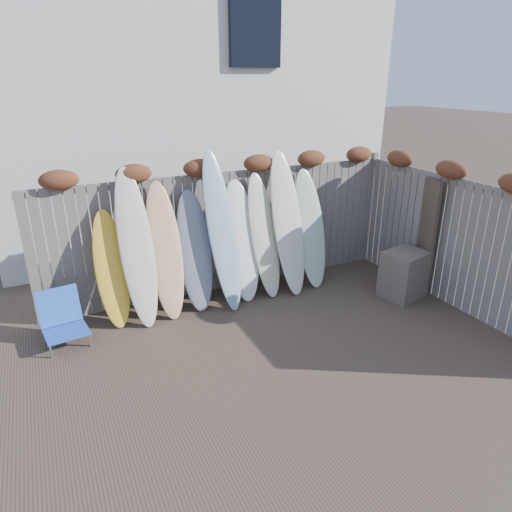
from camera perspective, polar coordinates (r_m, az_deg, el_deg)
name	(u,v)px	position (r m, az deg, el deg)	size (l,w,h in m)	color
ground	(296,358)	(6.08, 5.01, -12.62)	(80.00, 80.00, 0.00)	#493A2D
back_fence	(228,221)	(7.54, -3.52, 4.39)	(6.05, 0.28, 2.24)	slate
right_fence	(461,237)	(7.58, 24.25, 2.23)	(0.28, 4.40, 2.24)	slate
house	(175,86)	(11.24, -10.03, 20.24)	(8.50, 5.50, 6.33)	silver
beach_chair	(62,319)	(6.78, -23.04, -7.25)	(0.62, 0.65, 0.73)	blue
wooden_crate	(404,274)	(7.85, 18.02, -2.18)	(0.66, 0.55, 0.77)	brown
lattice_panel	(417,230)	(8.29, 19.45, 3.12)	(0.05, 1.28, 1.91)	brown
surfboard_0	(111,269)	(6.85, -17.62, -1.60)	(0.46, 0.07, 1.73)	yellow
surfboard_1	(137,248)	(6.73, -14.71, 0.95)	(0.49, 0.07, 2.33)	beige
surfboard_2	(165,251)	(6.88, -11.29, 0.61)	(0.50, 0.07, 2.07)	#F3BA92
surfboard_3	(195,251)	(7.05, -7.66, 0.61)	(0.52, 0.07, 1.89)	slate
surfboard_4	(222,231)	(6.99, -4.28, 3.11)	(0.46, 0.07, 2.50)	#89ACC1
surfboard_5	(242,241)	(7.31, -1.82, 1.90)	(0.55, 0.07, 1.97)	white
surfboard_6	(264,236)	(7.42, 1.01, 2.55)	(0.48, 0.07, 2.06)	beige
surfboard_7	(288,224)	(7.52, 3.99, 4.07)	(0.53, 0.07, 2.40)	silver
surfboard_8	(310,229)	(7.84, 6.78, 3.40)	(0.54, 0.07, 2.04)	#B2C9B1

